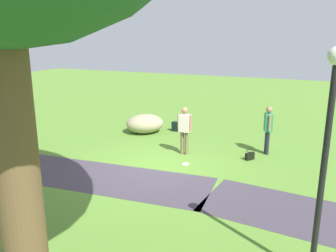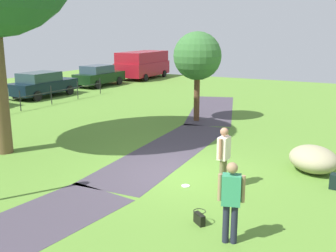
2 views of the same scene
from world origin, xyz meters
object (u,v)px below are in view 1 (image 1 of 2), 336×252
(woman_with_handbag, at_px, (268,127))
(man_near_boulder, at_px, (185,127))
(backpack_by_boulder, at_px, (176,127))
(handbag_on_grass, at_px, (250,156))
(lawn_boulder, at_px, (145,124))
(lamp_post, at_px, (326,145))
(frisbee_on_grass, at_px, (185,164))

(woman_with_handbag, relative_size, man_near_boulder, 1.01)
(man_near_boulder, distance_m, backpack_by_boulder, 3.04)
(handbag_on_grass, xyz_separation_m, backpack_by_boulder, (3.55, -2.29, 0.05))
(woman_with_handbag, xyz_separation_m, backpack_by_boulder, (3.96, -1.46, -0.77))
(lawn_boulder, height_order, backpack_by_boulder, lawn_boulder)
(woman_with_handbag, distance_m, backpack_by_boulder, 4.29)
(lamp_post, distance_m, woman_with_handbag, 6.54)
(handbag_on_grass, height_order, backpack_by_boulder, backpack_by_boulder)
(woman_with_handbag, distance_m, handbag_on_grass, 1.24)
(lamp_post, distance_m, backpack_by_boulder, 9.70)
(lawn_boulder, bearing_deg, backpack_by_boulder, -146.20)
(woman_with_handbag, bearing_deg, frisbee_on_grass, 42.92)
(lawn_boulder, distance_m, handbag_on_grass, 4.89)
(lawn_boulder, distance_m, backpack_by_boulder, 1.32)
(lamp_post, distance_m, lawn_boulder, 9.80)
(man_near_boulder, relative_size, handbag_on_grass, 4.32)
(woman_with_handbag, bearing_deg, backpack_by_boulder, -20.25)
(woman_with_handbag, height_order, frisbee_on_grass, woman_with_handbag)
(lawn_boulder, height_order, woman_with_handbag, woman_with_handbag)
(lamp_post, height_order, backpack_by_boulder, lamp_post)
(lawn_boulder, xyz_separation_m, woman_with_handbag, (-5.04, 0.74, 0.57))
(lamp_post, height_order, frisbee_on_grass, lamp_post)
(lamp_post, relative_size, frisbee_on_grass, 17.11)
(lawn_boulder, height_order, frisbee_on_grass, lawn_boulder)
(lawn_boulder, distance_m, woman_with_handbag, 5.12)
(lamp_post, xyz_separation_m, frisbee_on_grass, (3.81, -4.14, -2.35))
(frisbee_on_grass, bearing_deg, lamp_post, 132.65)
(lawn_boulder, bearing_deg, handbag_on_grass, 161.26)
(man_near_boulder, relative_size, frisbee_on_grass, 7.30)
(lamp_post, bearing_deg, lawn_boulder, -46.17)
(woman_with_handbag, relative_size, handbag_on_grass, 4.36)
(handbag_on_grass, xyz_separation_m, frisbee_on_grass, (1.79, 1.22, -0.13))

